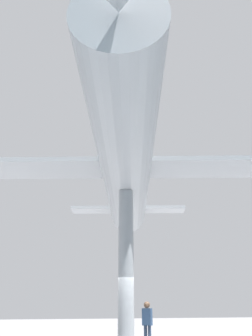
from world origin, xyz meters
TOP-DOWN VIEW (x-y plane):
  - support_pylon_central at (0.00, 0.00)m, footprint 0.53×0.53m
  - suspended_airplane at (0.08, 0.27)m, footprint 19.63×16.12m
  - visitor_person at (-1.81, -3.28)m, footprint 0.45×0.43m

SIDE VIEW (x-z plane):
  - visitor_person at x=-1.81m, z-range 0.15..1.95m
  - support_pylon_central at x=0.00m, z-range 0.00..5.57m
  - suspended_airplane at x=0.08m, z-range 4.91..8.16m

